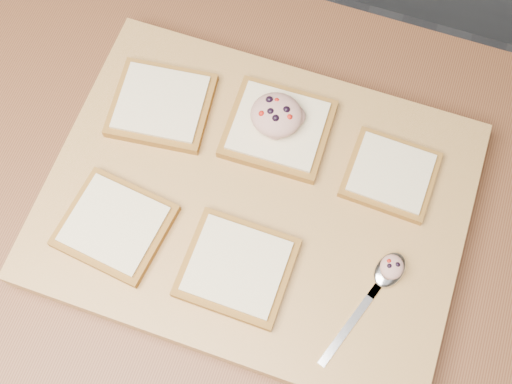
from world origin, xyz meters
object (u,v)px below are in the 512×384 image
tuna_salad_dollop (276,115)px  cutting_board (256,204)px  bread_far_center (278,128)px  spoon (384,278)px

tuna_salad_dollop → cutting_board: bearing=-85.6°
bread_far_center → spoon: size_ratio=0.82×
cutting_board → spoon: spoon is taller
cutting_board → tuna_salad_dollop: tuna_salad_dollop is taller
bread_far_center → tuna_salad_dollop: 0.03m
bread_far_center → spoon: bread_far_center is taller
bread_far_center → tuna_salad_dollop: bearing=133.0°
bread_far_center → tuna_salad_dollop: tuna_salad_dollop is taller
bread_far_center → cutting_board: bearing=-88.1°
tuna_salad_dollop → spoon: size_ratio=0.41×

